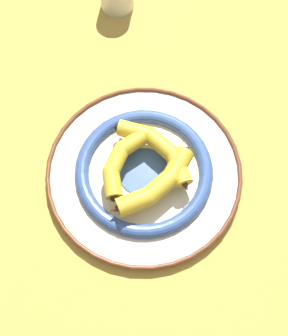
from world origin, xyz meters
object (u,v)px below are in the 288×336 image
Objects in this scene: banana_b at (156,186)px; banana_a at (121,161)px; banana_c at (159,149)px; decorative_bowl at (144,172)px.

banana_a is at bearing 100.63° from banana_b.
banana_a is 0.08m from banana_b.
banana_c is at bearing 42.58° from banana_b.
decorative_bowl is at bearing 75.65° from banana_b.
banana_b reaches higher than banana_a.
banana_b reaches higher than decorative_bowl.
banana_a is at bearing 61.92° from banana_c.
banana_a and banana_c have the same top height.
decorative_bowl is 0.06m from banana_c.
banana_b is 0.95× the size of banana_c.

